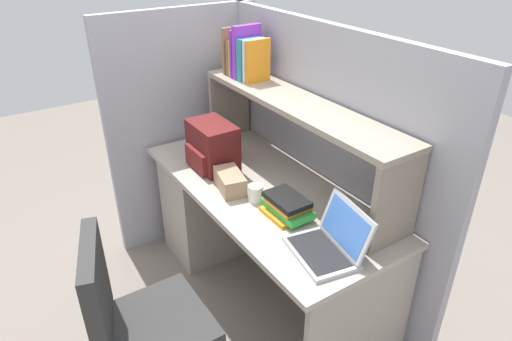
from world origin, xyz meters
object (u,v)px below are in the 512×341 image
(laptop, at_px, (330,243))
(paper_cup, at_px, (256,193))
(office_chair, at_px, (144,340))
(tissue_box, at_px, (230,181))
(computer_mouse, at_px, (198,150))
(backpack, at_px, (212,146))

(laptop, distance_m, paper_cup, 0.52)
(laptop, distance_m, office_chair, 0.90)
(tissue_box, xyz_separation_m, office_chair, (0.40, -0.67, -0.39))
(paper_cup, xyz_separation_m, office_chair, (0.24, -0.73, -0.38))
(computer_mouse, bearing_deg, backpack, -27.01)
(computer_mouse, height_order, office_chair, office_chair)
(office_chair, bearing_deg, paper_cup, -55.09)
(paper_cup, relative_size, office_chair, 0.09)
(laptop, relative_size, paper_cup, 4.05)
(office_chair, bearing_deg, tissue_box, -42.23)
(paper_cup, bearing_deg, laptop, 4.44)
(computer_mouse, bearing_deg, laptop, -21.74)
(computer_mouse, distance_m, office_chair, 1.21)
(paper_cup, relative_size, tissue_box, 0.40)
(backpack, relative_size, paper_cup, 3.45)
(laptop, height_order, paper_cup, laptop)
(computer_mouse, xyz_separation_m, office_chair, (0.90, -0.73, -0.35))
(paper_cup, distance_m, tissue_box, 0.17)
(paper_cup, height_order, office_chair, office_chair)
(backpack, xyz_separation_m, office_chair, (0.68, -0.72, -0.47))
(paper_cup, xyz_separation_m, tissue_box, (-0.17, -0.05, 0.01))
(office_chair, bearing_deg, computer_mouse, -22.18)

